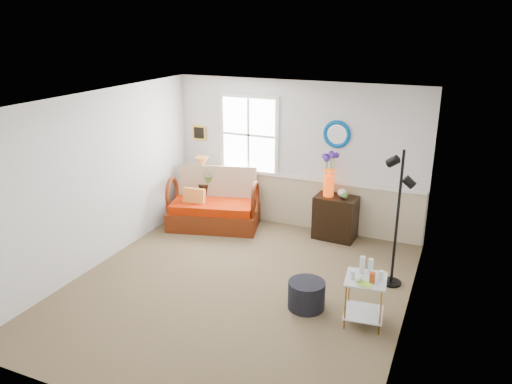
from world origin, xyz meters
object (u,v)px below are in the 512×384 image
at_px(side_table, 364,301).
at_px(ottoman, 306,295).
at_px(floor_lamp, 397,220).
at_px(cabinet, 335,218).
at_px(lamp_stand, 206,199).
at_px(loveseat, 214,199).

bearing_deg(side_table, ottoman, 176.36).
bearing_deg(floor_lamp, side_table, -77.86).
distance_m(side_table, floor_lamp, 1.32).
height_order(cabinet, floor_lamp, floor_lamp).
bearing_deg(side_table, floor_lamp, 81.63).
xyz_separation_m(cabinet, ottoman, (0.23, -2.29, -0.19)).
bearing_deg(lamp_stand, floor_lamp, -18.61).
bearing_deg(cabinet, loveseat, -166.97).
bearing_deg(lamp_stand, cabinet, -0.33).
bearing_deg(side_table, loveseat, 147.62).
bearing_deg(ottoman, cabinet, 95.79).
bearing_deg(lamp_stand, ottoman, -40.08).
xyz_separation_m(lamp_stand, cabinet, (2.51, -0.01, 0.03)).
distance_m(cabinet, floor_lamp, 1.78).
height_order(lamp_stand, cabinet, cabinet).
xyz_separation_m(side_table, floor_lamp, (0.17, 1.12, 0.67)).
distance_m(lamp_stand, floor_lamp, 3.91).
distance_m(lamp_stand, side_table, 4.22).
distance_m(loveseat, cabinet, 2.17).
distance_m(lamp_stand, ottoman, 3.59).
bearing_deg(side_table, cabinet, 112.77).
bearing_deg(floor_lamp, ottoman, -109.88).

